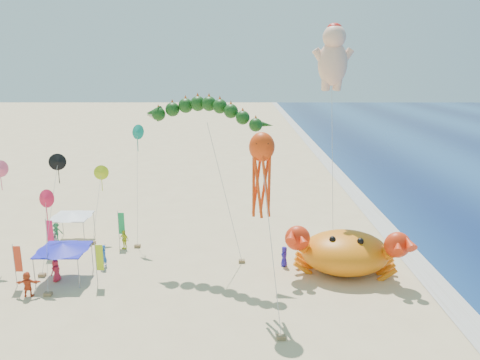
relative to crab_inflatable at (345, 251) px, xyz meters
name	(u,v)px	position (x,y,z in m)	size (l,w,h in m)	color
ground	(266,268)	(-5.88, 0.80, -1.71)	(320.00, 320.00, 0.00)	#D1B784
foam_strip	(421,268)	(6.12, 0.80, -1.70)	(320.00, 320.00, 0.00)	silver
crab_inflatable	(345,251)	(0.00, 0.00, 0.00)	(8.85, 6.53, 3.88)	orange
dragon_kite	(205,116)	(-10.53, 2.82, 9.77)	(9.92, 4.65, 12.57)	#113A0F
cherub_kite	(333,55)	(-0.25, 7.02, 14.26)	(2.44, 3.46, 18.52)	#FFBC9B
octopus_kite	(262,169)	(-6.53, -4.24, 7.27)	(2.06, 5.53, 11.26)	#E83C0C
canopy_blue	(63,247)	(-20.69, -0.99, 0.73)	(3.67, 3.67, 2.71)	gray
canopy_white	(72,214)	(-22.72, 6.63, 0.73)	(3.46, 3.46, 2.71)	gray
feather_flags	(73,243)	(-20.64, 0.98, 0.30)	(6.19, 7.52, 3.20)	gray
beachgoers	(111,254)	(-17.96, 1.45, -0.86)	(27.99, 11.05, 1.84)	#D14821
small_kites	(71,176)	(-21.30, 3.55, 4.96)	(10.99, 12.32, 10.28)	#E51940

